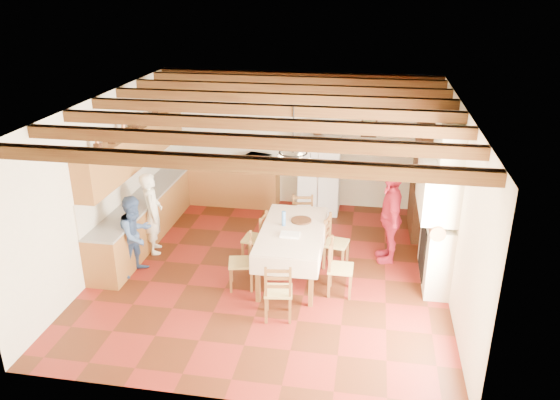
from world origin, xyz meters
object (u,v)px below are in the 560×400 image
object	(u,v)px
person_woman_blue	(136,235)
chair_left_near	(241,261)
hutch	(427,178)
chair_right_near	(341,267)
refrigerator	(320,173)
dining_table	(292,233)
person_man	(152,213)
chair_right_far	(336,242)
microwave	(258,161)
chair_left_far	(255,238)
person_woman_red	(390,217)
chair_end_near	(278,290)
chair_end_far	(303,221)

from	to	relation	value
person_woman_blue	chair_left_near	bearing A→B (deg)	-74.53
hutch	chair_right_near	bearing A→B (deg)	-120.75
refrigerator	dining_table	xyz separation A→B (m)	(-0.17, -2.96, -0.07)
hutch	person_man	size ratio (longest dim) A/B	1.49
chair_right_far	person_woman_blue	bearing A→B (deg)	113.18
chair_right_far	microwave	xyz separation A→B (m)	(-1.96, 2.58, 0.57)
refrigerator	hutch	xyz separation A→B (m)	(2.20, -0.77, 0.29)
chair_right_near	microwave	distance (m)	4.11
refrigerator	chair_left_far	xyz separation A→B (m)	(-0.92, -2.57, -0.40)
refrigerator	person_woman_red	world-z (taller)	refrigerator
hutch	person_woman_blue	xyz separation A→B (m)	(-5.06, -2.53, -0.45)
chair_right_far	chair_right_near	bearing A→B (deg)	-161.12
chair_left_far	chair_end_near	world-z (taller)	same
chair_left_near	person_woman_blue	distance (m)	1.93
hutch	chair_left_near	distance (m)	4.22
chair_left_far	microwave	xyz separation A→B (m)	(-0.49, 2.65, 0.57)
chair_end_far	person_woman_red	bearing A→B (deg)	-21.82
dining_table	chair_right_near	size ratio (longest dim) A/B	2.15
person_man	person_woman_red	xyz separation A→B (m)	(4.36, 0.40, 0.08)
chair_right_far	person_woman_red	world-z (taller)	person_woman_red
chair_left_near	chair_right_far	distance (m)	1.80
person_man	chair_left_far	bearing A→B (deg)	-113.24
refrigerator	chair_right_far	distance (m)	2.59
refrigerator	chair_left_near	world-z (taller)	refrigerator
dining_table	chair_right_far	world-z (taller)	chair_right_far
dining_table	hutch	bearing A→B (deg)	42.76
person_woman_red	microwave	world-z (taller)	person_woman_red
refrigerator	chair_end_near	size ratio (longest dim) A/B	1.83
person_man	refrigerator	bearing A→B (deg)	-70.06
refrigerator	hutch	world-z (taller)	hutch
chair_end_far	chair_left_far	bearing A→B (deg)	-140.24
dining_table	person_woman_blue	world-z (taller)	person_woman_blue
dining_table	person_man	world-z (taller)	person_man
hutch	chair_left_near	bearing A→B (deg)	-140.32
chair_right_far	dining_table	bearing A→B (deg)	132.38
chair_end_near	person_woman_red	world-z (taller)	person_woman_red
chair_left_far	person_man	world-z (taller)	person_man
chair_left_near	hutch	bearing A→B (deg)	118.12
chair_end_near	person_woman_blue	xyz separation A→B (m)	(-2.67, 0.96, 0.24)
chair_end_far	person_woman_blue	xyz separation A→B (m)	(-2.71, -1.59, 0.24)
refrigerator	person_woman_blue	world-z (taller)	refrigerator
refrigerator	chair_left_near	bearing A→B (deg)	-104.81
chair_end_far	microwave	bearing A→B (deg)	116.37
microwave	hutch	bearing A→B (deg)	3.29
person_woman_blue	chair_end_far	bearing A→B (deg)	-38.55
chair_left_far	person_man	size ratio (longest dim) A/B	0.61
chair_left_near	person_woman_blue	bearing A→B (deg)	-108.18
chair_left_near	person_woman_red	distance (m)	2.83
hutch	chair_end_near	bearing A→B (deg)	-125.45
chair_end_far	microwave	distance (m)	2.25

